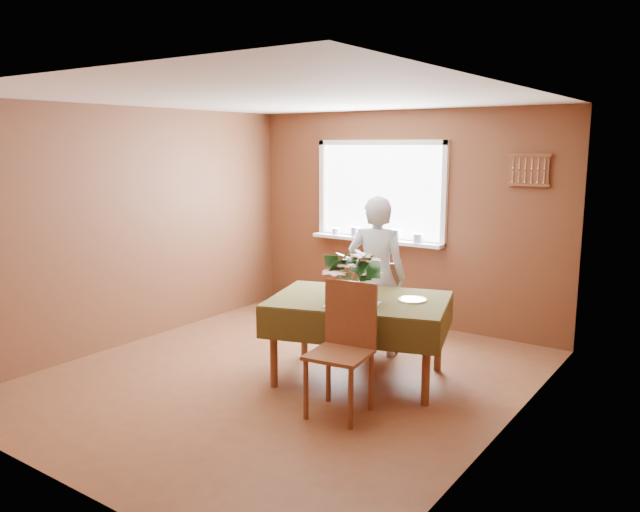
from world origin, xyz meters
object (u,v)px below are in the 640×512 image
Objects in this scene: flower_bouquet at (350,271)px; chair_near at (344,343)px; seated_woman at (377,276)px; dining_table at (359,308)px; chair_far at (379,302)px.

chair_near is at bearing -62.75° from flower_bouquet.
seated_woman is at bearing 102.55° from chair_near.
chair_near is 0.68m from flower_bouquet.
dining_table is 1.91× the size of chair_far.
flower_bouquet is (0.26, -0.91, 0.24)m from seated_woman.
chair_near reaches higher than chair_far.
seated_woman is at bearing 90.00° from dining_table.
chair_near is at bearing 91.97° from seated_woman.
chair_far is at bearing 105.38° from flower_bouquet.
dining_table is 0.45m from flower_bouquet.
dining_table is at bearing 73.10° from chair_far.
flower_bouquet reaches higher than dining_table.
seated_woman is at bearing 66.84° from chair_far.
chair_near is (0.50, -1.44, 0.05)m from chair_far.
chair_far is at bearing 89.17° from dining_table.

